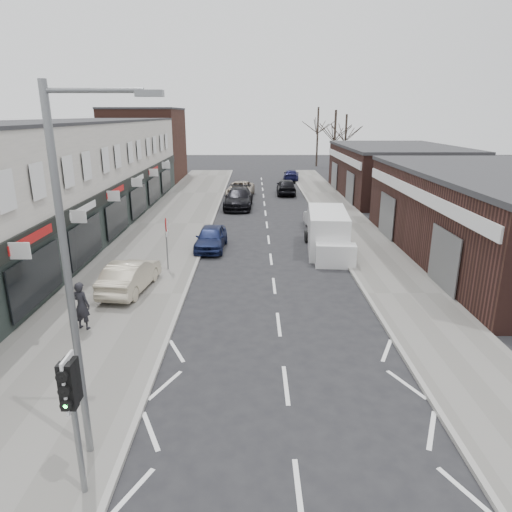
{
  "coord_description": "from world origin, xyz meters",
  "views": [
    {
      "loc": [
        -0.92,
        -9.51,
        7.51
      ],
      "look_at": [
        -0.85,
        6.24,
        2.6
      ],
      "focal_mm": 32.0,
      "sensor_mm": 36.0,
      "label": 1
    }
  ],
  "objects_px": {
    "white_van": "(328,233)",
    "pedestrian": "(82,306)",
    "parked_car_left_b": "(239,198)",
    "parked_car_right_a": "(319,219)",
    "parked_car_left_c": "(240,190)",
    "warning_sign": "(167,229)",
    "traffic_light": "(71,395)",
    "parked_car_right_b": "(286,187)",
    "street_lamp": "(75,265)",
    "sedan_on_pavement": "(130,275)",
    "parked_car_right_c": "(291,175)",
    "parked_car_left_a": "(211,238)"
  },
  "relations": [
    {
      "from": "parked_car_left_b",
      "to": "white_van",
      "type": "bearing_deg",
      "value": -64.72
    },
    {
      "from": "traffic_light",
      "to": "white_van",
      "type": "distance_m",
      "value": 19.09
    },
    {
      "from": "parked_car_right_a",
      "to": "parked_car_left_b",
      "type": "bearing_deg",
      "value": -56.05
    },
    {
      "from": "white_van",
      "to": "parked_car_right_b",
      "type": "relative_size",
      "value": 1.35
    },
    {
      "from": "parked_car_right_b",
      "to": "white_van",
      "type": "bearing_deg",
      "value": 94.4
    },
    {
      "from": "traffic_light",
      "to": "warning_sign",
      "type": "relative_size",
      "value": 1.15
    },
    {
      "from": "warning_sign",
      "to": "parked_car_right_a",
      "type": "bearing_deg",
      "value": 44.62
    },
    {
      "from": "parked_car_left_b",
      "to": "parked_car_right_b",
      "type": "bearing_deg",
      "value": 58.56
    },
    {
      "from": "white_van",
      "to": "parked_car_left_b",
      "type": "distance_m",
      "value": 13.85
    },
    {
      "from": "traffic_light",
      "to": "pedestrian",
      "type": "relative_size",
      "value": 1.75
    },
    {
      "from": "warning_sign",
      "to": "parked_car_right_c",
      "type": "relative_size",
      "value": 0.63
    },
    {
      "from": "street_lamp",
      "to": "parked_car_left_a",
      "type": "distance_m",
      "value": 17.24
    },
    {
      "from": "white_van",
      "to": "warning_sign",
      "type": "bearing_deg",
      "value": -152.6
    },
    {
      "from": "parked_car_right_c",
      "to": "white_van",
      "type": "bearing_deg",
      "value": 95.17
    },
    {
      "from": "white_van",
      "to": "parked_car_right_c",
      "type": "relative_size",
      "value": 1.42
    },
    {
      "from": "warning_sign",
      "to": "parked_car_right_b",
      "type": "height_order",
      "value": "warning_sign"
    },
    {
      "from": "parked_car_left_a",
      "to": "parked_car_right_c",
      "type": "height_order",
      "value": "parked_car_left_a"
    },
    {
      "from": "parked_car_right_b",
      "to": "parked_car_right_c",
      "type": "distance_m",
      "value": 9.93
    },
    {
      "from": "parked_car_right_a",
      "to": "traffic_light",
      "type": "bearing_deg",
      "value": 67.79
    },
    {
      "from": "white_van",
      "to": "traffic_light",
      "type": "bearing_deg",
      "value": -108.43
    },
    {
      "from": "pedestrian",
      "to": "parked_car_right_c",
      "type": "relative_size",
      "value": 0.41
    },
    {
      "from": "traffic_light",
      "to": "parked_car_right_c",
      "type": "bearing_deg",
      "value": 80.4
    },
    {
      "from": "pedestrian",
      "to": "parked_car_left_c",
      "type": "xyz_separation_m",
      "value": [
        4.86,
        27.87,
        -0.29
      ]
    },
    {
      "from": "traffic_light",
      "to": "white_van",
      "type": "relative_size",
      "value": 0.51
    },
    {
      "from": "white_van",
      "to": "parked_car_right_b",
      "type": "bearing_deg",
      "value": 98.27
    },
    {
      "from": "parked_car_right_b",
      "to": "street_lamp",
      "type": "bearing_deg",
      "value": 80.66
    },
    {
      "from": "parked_car_left_b",
      "to": "parked_car_right_a",
      "type": "bearing_deg",
      "value": -51.05
    },
    {
      "from": "parked_car_left_c",
      "to": "parked_car_left_b",
      "type": "bearing_deg",
      "value": -85.53
    },
    {
      "from": "parked_car_left_c",
      "to": "parked_car_right_a",
      "type": "distance_m",
      "value": 13.98
    },
    {
      "from": "street_lamp",
      "to": "parked_car_right_a",
      "type": "xyz_separation_m",
      "value": [
        8.03,
        21.34,
        -3.9
      ]
    },
    {
      "from": "pedestrian",
      "to": "parked_car_left_b",
      "type": "bearing_deg",
      "value": -84.74
    },
    {
      "from": "parked_car_right_c",
      "to": "traffic_light",
      "type": "bearing_deg",
      "value": 86.05
    },
    {
      "from": "traffic_light",
      "to": "white_van",
      "type": "bearing_deg",
      "value": 66.3
    },
    {
      "from": "parked_car_right_b",
      "to": "parked_car_left_b",
      "type": "bearing_deg",
      "value": 57.87
    },
    {
      "from": "parked_car_left_a",
      "to": "parked_car_left_b",
      "type": "xyz_separation_m",
      "value": [
        1.2,
        12.2,
        0.12
      ]
    },
    {
      "from": "street_lamp",
      "to": "warning_sign",
      "type": "relative_size",
      "value": 2.96
    },
    {
      "from": "traffic_light",
      "to": "parked_car_left_b",
      "type": "xyz_separation_m",
      "value": [
        2.2,
        30.16,
        -1.61
      ]
    },
    {
      "from": "parked_car_right_c",
      "to": "parked_car_right_b",
      "type": "bearing_deg",
      "value": 88.32
    },
    {
      "from": "warning_sign",
      "to": "street_lamp",
      "type": "bearing_deg",
      "value": -87.16
    },
    {
      "from": "white_van",
      "to": "pedestrian",
      "type": "height_order",
      "value": "white_van"
    },
    {
      "from": "warning_sign",
      "to": "parked_car_left_b",
      "type": "distance_m",
      "value": 16.47
    },
    {
      "from": "pedestrian",
      "to": "warning_sign",
      "type": "bearing_deg",
      "value": -88.81
    },
    {
      "from": "warning_sign",
      "to": "parked_car_left_a",
      "type": "bearing_deg",
      "value": 65.99
    },
    {
      "from": "parked_car_left_c",
      "to": "warning_sign",
      "type": "bearing_deg",
      "value": -93.43
    },
    {
      "from": "white_van",
      "to": "street_lamp",
      "type": "bearing_deg",
      "value": -110.35
    },
    {
      "from": "traffic_light",
      "to": "sedan_on_pavement",
      "type": "bearing_deg",
      "value": 99.7
    },
    {
      "from": "warning_sign",
      "to": "parked_car_right_b",
      "type": "distance_m",
      "value": 24.05
    },
    {
      "from": "warning_sign",
      "to": "parked_car_right_c",
      "type": "bearing_deg",
      "value": 75.16
    },
    {
      "from": "sedan_on_pavement",
      "to": "parked_car_right_b",
      "type": "distance_m",
      "value": 27.04
    },
    {
      "from": "white_van",
      "to": "parked_car_left_b",
      "type": "height_order",
      "value": "white_van"
    }
  ]
}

